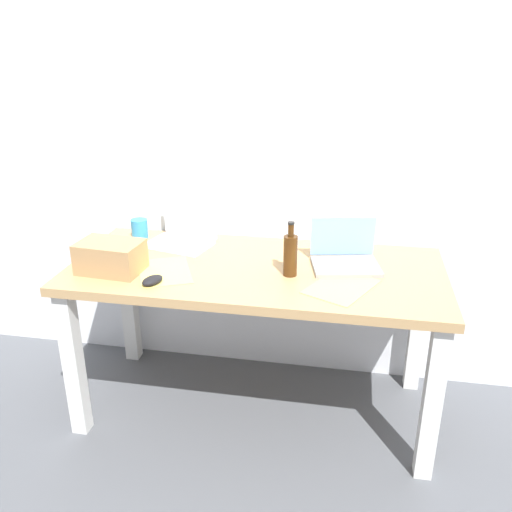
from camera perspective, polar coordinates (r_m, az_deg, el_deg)
ground_plane at (r=2.73m, az=0.00°, el=-15.50°), size 8.00×8.00×0.00m
back_wall at (r=2.61m, az=1.75°, el=14.02°), size 5.20×0.08×2.60m
desk at (r=2.40m, az=0.00°, el=-3.38°), size 1.62×0.73×0.74m
laptop_left at (r=2.62m, az=-7.72°, el=2.17°), size 0.33×0.28×0.20m
laptop_right at (r=2.38m, az=9.34°, el=-0.05°), size 0.32×0.28×0.20m
beer_bottle at (r=2.24m, az=3.64°, el=0.18°), size 0.06×0.06×0.23m
computer_mouse at (r=2.22m, az=-10.87°, el=-2.54°), size 0.10×0.12×0.03m
cardboard_box at (r=2.37m, az=-15.08°, el=-0.08°), size 0.28×0.20×0.13m
coffee_mug at (r=2.73m, az=-12.18°, el=2.83°), size 0.08×0.08×0.09m
paper_sheet_front_left at (r=2.34m, az=-9.59°, el=-1.60°), size 0.31×0.36×0.00m
paper_sheet_front_right at (r=2.19m, az=8.99°, el=-3.21°), size 0.32×0.36×0.00m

